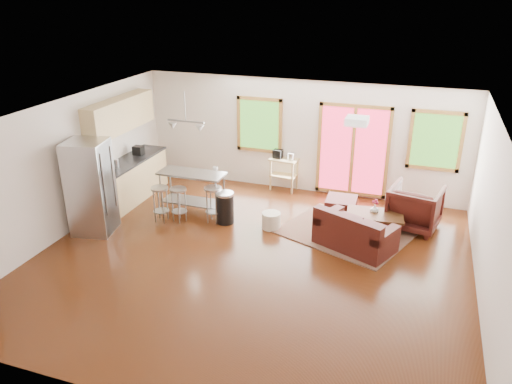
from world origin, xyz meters
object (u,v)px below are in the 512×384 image
(rug, at_px, (344,233))
(armchair, at_px, (415,205))
(loveseat, at_px, (354,234))
(refrigerator, at_px, (91,187))
(coffee_table, at_px, (375,216))
(island, at_px, (192,185))
(kitchen_cart, at_px, (283,163))
(ottoman, at_px, (341,207))

(rug, bearing_deg, armchair, 29.84)
(rug, height_order, loveseat, loveseat)
(armchair, xyz_separation_m, refrigerator, (-5.95, -2.18, 0.44))
(loveseat, relative_size, armchair, 1.65)
(rug, distance_m, armchair, 1.52)
(armchair, bearing_deg, coffee_table, 48.13)
(rug, height_order, island, island)
(rug, distance_m, refrigerator, 5.00)
(loveseat, distance_m, coffee_table, 0.78)
(rug, height_order, refrigerator, refrigerator)
(loveseat, height_order, island, island)
(coffee_table, relative_size, kitchen_cart, 1.17)
(loveseat, xyz_separation_m, coffee_table, (0.29, 0.72, 0.08))
(refrigerator, relative_size, island, 1.32)
(rug, distance_m, island, 3.32)
(coffee_table, bearing_deg, kitchen_cart, 145.36)
(coffee_table, bearing_deg, armchair, 36.26)
(ottoman, bearing_deg, island, -165.77)
(coffee_table, bearing_deg, ottoman, 143.03)
(loveseat, distance_m, armchair, 1.61)
(island, bearing_deg, kitchen_cart, 50.60)
(refrigerator, bearing_deg, ottoman, 14.57)
(kitchen_cart, bearing_deg, coffee_table, -34.64)
(ottoman, height_order, island, island)
(island, distance_m, kitchen_cart, 2.34)
(ottoman, bearing_deg, rug, -74.46)
(refrigerator, bearing_deg, coffee_table, 5.79)
(armchair, xyz_separation_m, kitchen_cart, (-3.03, 1.07, 0.18))
(ottoman, relative_size, refrigerator, 0.33)
(kitchen_cart, bearing_deg, rug, -45.28)
(rug, relative_size, ottoman, 3.70)
(ottoman, height_order, refrigerator, refrigerator)
(rug, distance_m, kitchen_cart, 2.61)
(rug, bearing_deg, island, -179.72)
(rug, distance_m, loveseat, 0.65)
(ottoman, bearing_deg, armchair, -1.53)
(armchair, height_order, refrigerator, refrigerator)
(coffee_table, relative_size, ottoman, 1.84)
(island, bearing_deg, ottoman, 14.23)
(refrigerator, bearing_deg, kitchen_cart, 36.35)
(island, bearing_deg, rug, 0.28)
(island, height_order, kitchen_cart, kitchen_cart)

